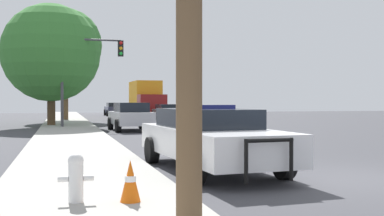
% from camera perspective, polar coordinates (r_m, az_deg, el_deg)
% --- Properties ---
extents(ground_plane, '(110.00, 110.00, 0.00)m').
position_cam_1_polar(ground_plane, '(10.18, 17.88, -8.00)').
color(ground_plane, '#3D3D42').
extents(sidewalk_left, '(3.00, 110.00, 0.13)m').
position_cam_1_polar(sidewalk_left, '(8.56, -12.47, -9.23)').
color(sidewalk_left, '#A3A099').
rests_on(sidewalk_left, ground_plane).
extents(police_car, '(2.37, 5.50, 1.47)m').
position_cam_1_polar(police_car, '(10.84, 2.10, -3.46)').
color(police_car, white).
rests_on(police_car, ground_plane).
extents(fire_hydrant, '(0.50, 0.22, 0.69)m').
position_cam_1_polar(fire_hydrant, '(7.03, -13.60, -7.85)').
color(fire_hydrant, white).
rests_on(fire_hydrant, sidewalk_left).
extents(traffic_light, '(3.47, 0.35, 5.01)m').
position_cam_1_polar(traffic_light, '(27.67, -12.31, 5.21)').
color(traffic_light, '#424247').
rests_on(traffic_light, sidewalk_left).
extents(car_background_midblock, '(2.10, 4.10, 1.46)m').
position_cam_1_polar(car_background_midblock, '(25.14, -7.29, -0.95)').
color(car_background_midblock, '#B7B7BC').
rests_on(car_background_midblock, ground_plane).
extents(car_background_distant, '(1.88, 4.60, 1.36)m').
position_cam_1_polar(car_background_distant, '(50.38, -9.20, -0.09)').
color(car_background_distant, '#333856').
rests_on(car_background_distant, ground_plane).
extents(car_background_oncoming, '(1.98, 4.50, 1.28)m').
position_cam_1_polar(car_background_oncoming, '(38.34, -2.89, -0.42)').
color(car_background_oncoming, '#474C51').
rests_on(car_background_oncoming, ground_plane).
extents(box_truck, '(2.60, 6.91, 3.37)m').
position_cam_1_polar(box_truck, '(44.71, -5.45, 1.16)').
color(box_truck, maroon).
rests_on(box_truck, ground_plane).
extents(tree_sidewalk_far, '(5.45, 5.45, 8.40)m').
position_cam_1_polar(tree_sidewalk_far, '(37.80, -14.76, 7.28)').
color(tree_sidewalk_far, '#4C3823').
rests_on(tree_sidewalk_far, sidewalk_left).
extents(tree_sidewalk_mid, '(5.79, 5.79, 7.16)m').
position_cam_1_polar(tree_sidewalk_mid, '(29.77, -16.37, 6.29)').
color(tree_sidewalk_mid, '#4C3823').
rests_on(tree_sidewalk_mid, sidewalk_left).
extents(traffic_cone, '(0.29, 0.29, 0.60)m').
position_cam_1_polar(traffic_cone, '(6.94, -7.32, -8.54)').
color(traffic_cone, orange).
rests_on(traffic_cone, sidewalk_left).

